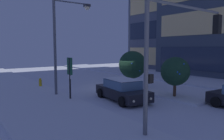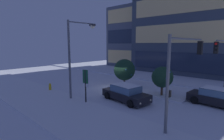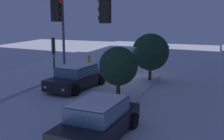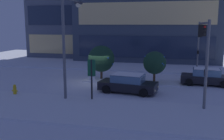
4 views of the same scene
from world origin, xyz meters
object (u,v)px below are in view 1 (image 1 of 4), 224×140
at_px(car_near, 122,90).
at_px(decorated_tree_left_of_median, 175,71).
at_px(traffic_light_corner_near_right, 182,40).
at_px(street_lamp_arched, 66,33).
at_px(decorated_tree_median, 132,65).
at_px(parking_info_sign, 70,73).
at_px(fire_hydrant, 40,83).

relative_size(car_near, decorated_tree_left_of_median, 1.61).
relative_size(traffic_light_corner_near_right, street_lamp_arched, 0.78).
height_order(decorated_tree_median, decorated_tree_left_of_median, decorated_tree_median).
bearing_deg(decorated_tree_left_of_median, traffic_light_corner_near_right, -50.82).
relative_size(parking_info_sign, decorated_tree_median, 0.88).
distance_m(traffic_light_corner_near_right, street_lamp_arched, 9.52).
distance_m(car_near, decorated_tree_median, 5.37).
distance_m(street_lamp_arched, decorated_tree_median, 6.90).
height_order(car_near, parking_info_sign, parking_info_sign).
distance_m(fire_hydrant, parking_info_sign, 6.32).
height_order(car_near, traffic_light_corner_near_right, traffic_light_corner_near_right).
bearing_deg(traffic_light_corner_near_right, decorated_tree_left_of_median, 39.18).
distance_m(parking_info_sign, decorated_tree_left_of_median, 7.48).
bearing_deg(car_near, decorated_tree_median, 137.13).
distance_m(decorated_tree_median, decorated_tree_left_of_median, 5.18).
bearing_deg(parking_info_sign, decorated_tree_left_of_median, -40.07).
height_order(traffic_light_corner_near_right, decorated_tree_median, traffic_light_corner_near_right).
bearing_deg(traffic_light_corner_near_right, car_near, 79.43).
xyz_separation_m(traffic_light_corner_near_right, street_lamp_arched, (-9.40, -1.34, 0.79)).
xyz_separation_m(car_near, decorated_tree_left_of_median, (1.81, 3.44, 1.24)).
xyz_separation_m(parking_info_sign, decorated_tree_median, (-1.26, 6.94, 0.20)).
xyz_separation_m(fire_hydrant, decorated_tree_left_of_median, (10.04, 6.45, 1.53)).
bearing_deg(parking_info_sign, decorated_tree_median, 1.54).
relative_size(fire_hydrant, decorated_tree_left_of_median, 0.29).
distance_m(street_lamp_arched, parking_info_sign, 3.48).
xyz_separation_m(car_near, parking_info_sign, (-2.08, -2.96, 1.19)).
bearing_deg(decorated_tree_median, decorated_tree_left_of_median, -6.01).
xyz_separation_m(street_lamp_arched, decorated_tree_left_of_median, (5.77, 5.79, -2.82)).
bearing_deg(street_lamp_arched, parking_info_sign, -105.49).
xyz_separation_m(traffic_light_corner_near_right, parking_info_sign, (-7.52, -1.94, -2.08)).
xyz_separation_m(decorated_tree_median, decorated_tree_left_of_median, (5.15, -0.54, -0.14)).
distance_m(car_near, street_lamp_arched, 6.14).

